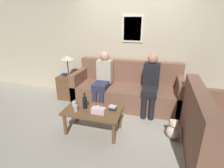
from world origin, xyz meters
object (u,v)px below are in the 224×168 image
Objects in this scene: teddy_bear at (173,130)px; couch_side at (215,135)px; wine_bottle at (85,102)px; drinking_glass at (74,104)px; person_left at (103,77)px; coffee_table at (93,113)px; person_right at (151,82)px; couch_main at (127,90)px.

couch_side is at bearing -23.90° from teddy_bear.
couch_side reaches higher than wine_bottle.
wine_bottle is 0.22m from drinking_glass.
couch_side is 2.40m from person_left.
wine_bottle is 1.59m from teddy_bear.
coffee_table is at bearing -172.04° from teddy_bear.
person_right is (1.05, 1.02, 0.13)m from wine_bottle.
couch_main is at bearing 159.45° from person_right.
couch_main is at bearing 73.58° from coffee_table.
person_left is (-0.53, -0.17, 0.34)m from couch_main.
drinking_glass is 1.09m from person_left.
person_left is at bearing 79.18° from drinking_glass.
teddy_bear is at bearing 5.83° from drinking_glass.
couch_main is at bearing 59.23° from drinking_glass.
coffee_table is at bearing 88.40° from couch_side.
person_left is 0.99× the size of person_right.
wine_bottle is 0.24× the size of person_left.
coffee_table is at bearing -81.29° from person_left.
person_right reaches higher than wine_bottle.
person_left is (0.20, 1.05, 0.19)m from drinking_glass.
teddy_bear is at bearing 6.40° from wine_bottle.
wine_bottle is at bearing 87.95° from couch_side.
couch_side is 5.59× the size of wine_bottle.
coffee_table is 0.38m from drinking_glass.
drinking_glass is at bearing -174.17° from teddy_bear.
person_left is at bearing -161.81° from couch_main.
person_left reaches higher than coffee_table.
wine_bottle is at bearing -135.97° from person_right.
couch_side is 2.09m from wine_bottle.
person_left is 3.47× the size of teddy_bear.
wine_bottle is at bearing -113.03° from couch_main.
drinking_glass is 0.08× the size of person_right.
couch_side is 0.63m from teddy_bear.
wine_bottle reaches higher than teddy_bear.
person_left is (-0.16, 1.07, 0.30)m from coffee_table.
person_right is at bearing -20.55° from couch_main.
couch_main reaches higher than drinking_glass.
person_right reaches higher than couch_side.
couch_side is at bearing -46.69° from person_right.
couch_side is at bearing -39.57° from couch_main.
couch_side is 17.32× the size of drinking_glass.
drinking_glass is 0.27× the size of teddy_bear.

